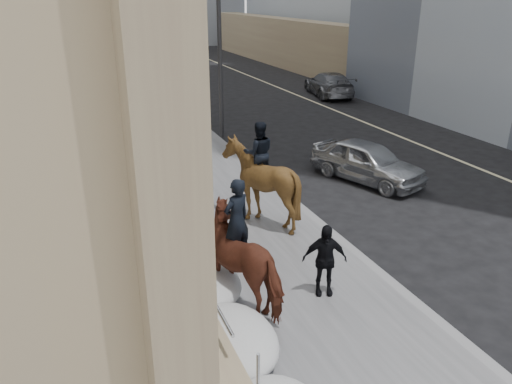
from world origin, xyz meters
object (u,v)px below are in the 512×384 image
mounted_horse_left (248,255)px  mounted_horse_right (260,180)px  pedestrian (324,260)px  car_grey (329,84)px  car_silver (367,161)px

mounted_horse_left → mounted_horse_right: 3.89m
pedestrian → car_grey: pedestrian is taller
mounted_horse_left → pedestrian: mounted_horse_left is taller
car_silver → pedestrian: bearing=-150.4°
mounted_horse_left → mounted_horse_right: bearing=-138.9°
car_silver → car_grey: (6.38, 13.96, 0.04)m
pedestrian → car_silver: bearing=69.9°
mounted_horse_right → car_grey: bearing=-112.0°
mounted_horse_left → car_silver: size_ratio=0.64×
mounted_horse_right → pedestrian: 3.86m
mounted_horse_right → mounted_horse_left: bearing=77.2°
mounted_horse_right → car_silver: mounted_horse_right is taller
car_grey → car_silver: bearing=76.8°
pedestrian → car_silver: 7.57m
car_silver → car_grey: bearing=45.3°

